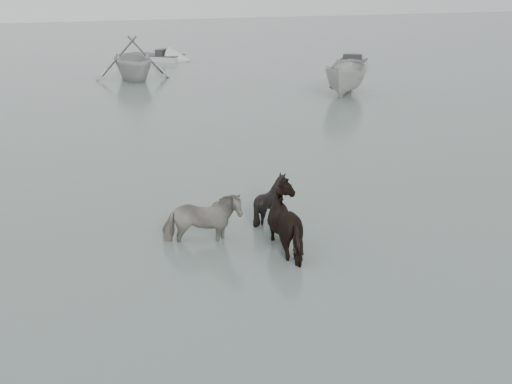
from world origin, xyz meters
TOP-DOWN VIEW (x-y plane):
  - ground at (0.00, 0.00)m, footprint 140.00×140.00m
  - pony_pinto at (0.38, 0.92)m, footprint 1.81×1.13m
  - pony_dark at (2.13, 0.02)m, footprint 1.90×2.03m
  - pony_black at (2.27, 1.76)m, footprint 1.15×1.04m
  - rowboat_trail at (2.74, 23.48)m, footprint 4.15×4.79m
  - boat_small at (11.40, 15.62)m, footprint 4.00×4.57m
  - skiff_port at (15.92, 23.66)m, footprint 4.31×5.13m
  - skiff_mid at (5.38, 31.31)m, footprint 5.17×4.59m

SIDE VIEW (x-z plane):
  - ground at x=0.00m, z-range 0.00..0.00m
  - skiff_port at x=15.92m, z-range 0.00..0.75m
  - skiff_mid at x=5.38m, z-range 0.00..0.75m
  - pony_black at x=2.27m, z-range 0.00..1.20m
  - pony_pinto at x=0.38m, z-range 0.00..1.42m
  - pony_dark at x=2.13m, z-range 0.00..1.63m
  - boat_small at x=11.40m, z-range 0.00..1.72m
  - rowboat_trail at x=2.74m, z-range 0.00..2.49m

